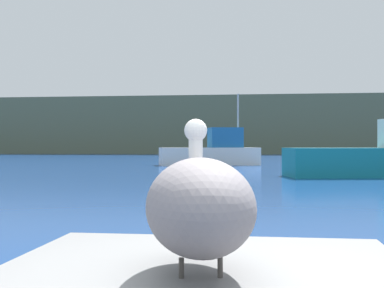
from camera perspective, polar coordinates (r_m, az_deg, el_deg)
hillside_backdrop at (r=83.32m, az=7.27°, el=1.97°), size 140.00×11.57×8.84m
pelican at (r=2.97m, az=0.87°, el=-6.65°), size 0.81×1.46×0.90m
fishing_boat_white at (r=35.40m, az=2.30°, el=-0.86°), size 6.91×3.85×4.83m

